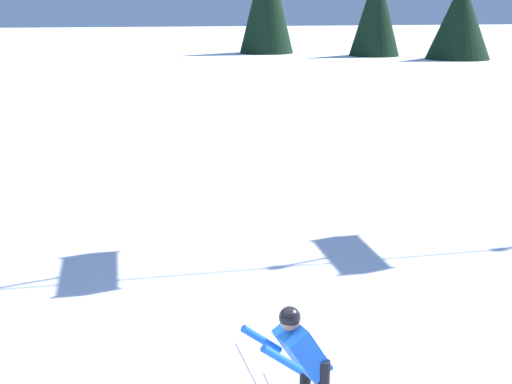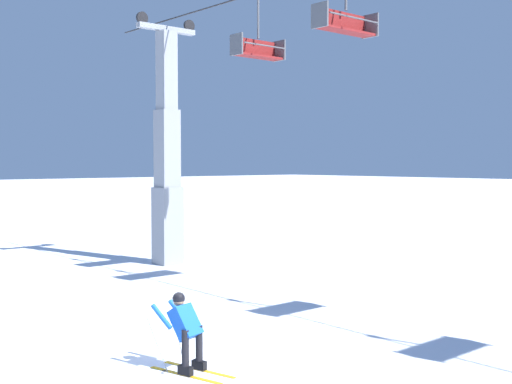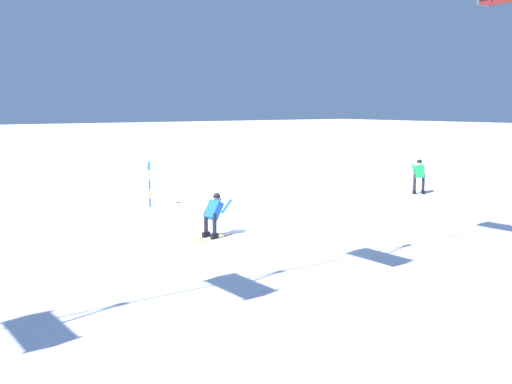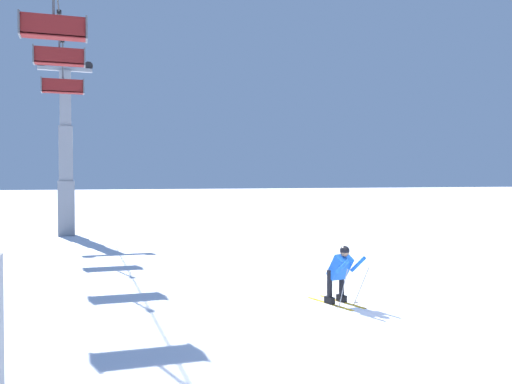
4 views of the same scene
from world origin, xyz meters
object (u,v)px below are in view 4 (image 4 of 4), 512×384
lift_tower_far (66,163)px  chairlift_seat_farthest (63,85)px  chairlift_seat_fourth (59,56)px  skier_carving_main (340,271)px  chairlift_seat_middle (54,25)px

lift_tower_far → chairlift_seat_farthest: 5.86m
chairlift_seat_farthest → chairlift_seat_fourth: bearing=180.0°
lift_tower_far → chairlift_seat_farthest: (-4.86, 0.00, 3.28)m
lift_tower_far → chairlift_seat_fourth: size_ratio=4.67×
skier_carving_main → chairlift_seat_middle: 10.05m
lift_tower_far → chairlift_seat_middle: bearing=180.0°
skier_carving_main → chairlift_seat_middle: bearing=57.0°
chairlift_seat_middle → skier_carving_main: bearing=-123.0°
skier_carving_main → chairlift_seat_farthest: size_ratio=0.73×
chairlift_seat_middle → chairlift_seat_fourth: bearing=-0.0°
chairlift_seat_middle → lift_tower_far: bearing=-0.0°
lift_tower_far → chairlift_seat_fourth: (-9.13, 0.00, 3.62)m
chairlift_seat_middle → chairlift_seat_fourth: size_ratio=1.12×
lift_tower_far → chairlift_seat_fourth: 9.83m
lift_tower_far → chairlift_seat_middle: 14.43m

